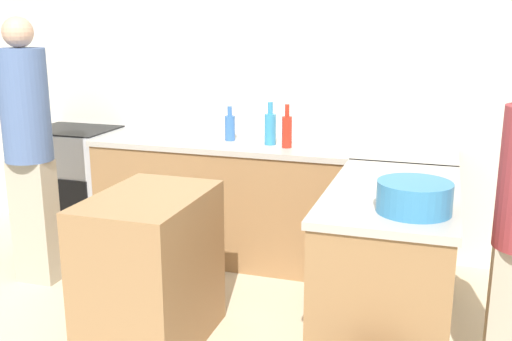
{
  "coord_description": "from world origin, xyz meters",
  "views": [
    {
      "loc": [
        1.23,
        -2.3,
        1.8
      ],
      "look_at": [
        0.22,
        0.87,
        0.96
      ],
      "focal_mm": 42.0,
      "sensor_mm": 36.0,
      "label": 1
    }
  ],
  "objects_px": {
    "island_table": "(151,271)",
    "mixing_bowl": "(414,197)",
    "water_bottle_blue": "(230,127)",
    "dish_soap_bottle": "(270,128)",
    "person_by_range": "(28,142)",
    "hot_sauce_bottle": "(287,131)",
    "range_oven": "(77,183)"
  },
  "relations": [
    {
      "from": "island_table",
      "to": "mixing_bowl",
      "type": "bearing_deg",
      "value": 1.16
    },
    {
      "from": "water_bottle_blue",
      "to": "mixing_bowl",
      "type": "bearing_deg",
      "value": -43.79
    },
    {
      "from": "dish_soap_bottle",
      "to": "person_by_range",
      "type": "height_order",
      "value": "person_by_range"
    },
    {
      "from": "mixing_bowl",
      "to": "hot_sauce_bottle",
      "type": "xyz_separation_m",
      "value": [
        -0.95,
        1.25,
        0.05
      ]
    },
    {
      "from": "range_oven",
      "to": "hot_sauce_bottle",
      "type": "xyz_separation_m",
      "value": [
        1.86,
        -0.12,
        0.58
      ]
    },
    {
      "from": "range_oven",
      "to": "island_table",
      "type": "relative_size",
      "value": 1.05
    },
    {
      "from": "range_oven",
      "to": "water_bottle_blue",
      "type": "relative_size",
      "value": 3.59
    },
    {
      "from": "island_table",
      "to": "person_by_range",
      "type": "xyz_separation_m",
      "value": [
        -1.17,
        0.53,
        0.56
      ]
    },
    {
      "from": "dish_soap_bottle",
      "to": "hot_sauce_bottle",
      "type": "bearing_deg",
      "value": -25.75
    },
    {
      "from": "range_oven",
      "to": "mixing_bowl",
      "type": "xyz_separation_m",
      "value": [
        2.82,
        -1.37,
        0.53
      ]
    },
    {
      "from": "dish_soap_bottle",
      "to": "water_bottle_blue",
      "type": "bearing_deg",
      "value": 170.3
    },
    {
      "from": "hot_sauce_bottle",
      "to": "person_by_range",
      "type": "height_order",
      "value": "person_by_range"
    },
    {
      "from": "island_table",
      "to": "hot_sauce_bottle",
      "type": "bearing_deg",
      "value": 71.06
    },
    {
      "from": "island_table",
      "to": "dish_soap_bottle",
      "type": "height_order",
      "value": "dish_soap_bottle"
    },
    {
      "from": "mixing_bowl",
      "to": "hot_sauce_bottle",
      "type": "bearing_deg",
      "value": 127.43
    },
    {
      "from": "range_oven",
      "to": "island_table",
      "type": "bearing_deg",
      "value": -44.43
    },
    {
      "from": "hot_sauce_bottle",
      "to": "dish_soap_bottle",
      "type": "relative_size",
      "value": 1.0
    },
    {
      "from": "range_oven",
      "to": "island_table",
      "type": "xyz_separation_m",
      "value": [
        1.43,
        -1.4,
        -0.02
      ]
    },
    {
      "from": "person_by_range",
      "to": "hot_sauce_bottle",
      "type": "bearing_deg",
      "value": 24.96
    },
    {
      "from": "hot_sauce_bottle",
      "to": "person_by_range",
      "type": "distance_m",
      "value": 1.77
    },
    {
      "from": "range_oven",
      "to": "mixing_bowl",
      "type": "distance_m",
      "value": 3.18
    },
    {
      "from": "mixing_bowl",
      "to": "water_bottle_blue",
      "type": "distance_m",
      "value": 1.98
    },
    {
      "from": "island_table",
      "to": "dish_soap_bottle",
      "type": "xyz_separation_m",
      "value": [
        0.29,
        1.34,
        0.6
      ]
    },
    {
      "from": "water_bottle_blue",
      "to": "dish_soap_bottle",
      "type": "height_order",
      "value": "dish_soap_bottle"
    },
    {
      "from": "mixing_bowl",
      "to": "water_bottle_blue",
      "type": "xyz_separation_m",
      "value": [
        -1.43,
        1.37,
        0.03
      ]
    },
    {
      "from": "mixing_bowl",
      "to": "dish_soap_bottle",
      "type": "bearing_deg",
      "value": 129.85
    },
    {
      "from": "hot_sauce_bottle",
      "to": "water_bottle_blue",
      "type": "height_order",
      "value": "hot_sauce_bottle"
    },
    {
      "from": "range_oven",
      "to": "hot_sauce_bottle",
      "type": "height_order",
      "value": "hot_sauce_bottle"
    },
    {
      "from": "person_by_range",
      "to": "dish_soap_bottle",
      "type": "bearing_deg",
      "value": 29.2
    },
    {
      "from": "hot_sauce_bottle",
      "to": "range_oven",
      "type": "bearing_deg",
      "value": 176.2
    },
    {
      "from": "island_table",
      "to": "dish_soap_bottle",
      "type": "relative_size",
      "value": 2.83
    },
    {
      "from": "range_oven",
      "to": "person_by_range",
      "type": "distance_m",
      "value": 1.06
    }
  ]
}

